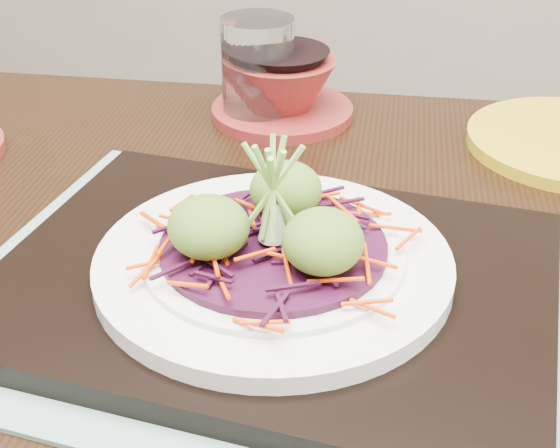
% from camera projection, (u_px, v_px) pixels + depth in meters
% --- Properties ---
extents(dining_table, '(1.17, 0.83, 0.70)m').
position_uv_depth(dining_table, '(251.00, 368.00, 0.63)').
color(dining_table, black).
rests_on(dining_table, ground).
extents(placemat, '(0.46, 0.38, 0.00)m').
position_uv_depth(placemat, '(274.00, 293.00, 0.55)').
color(placemat, gray).
rests_on(placemat, dining_table).
extents(serving_tray, '(0.40, 0.31, 0.02)m').
position_uv_depth(serving_tray, '(274.00, 281.00, 0.55)').
color(serving_tray, black).
rests_on(serving_tray, placemat).
extents(white_plate, '(0.25, 0.25, 0.02)m').
position_uv_depth(white_plate, '(273.00, 261.00, 0.54)').
color(white_plate, white).
rests_on(white_plate, serving_tray).
extents(cabbage_bed, '(0.16, 0.16, 0.01)m').
position_uv_depth(cabbage_bed, '(273.00, 246.00, 0.53)').
color(cabbage_bed, '#390B23').
rests_on(cabbage_bed, white_plate).
extents(carrot_julienne, '(0.19, 0.19, 0.01)m').
position_uv_depth(carrot_julienne, '(273.00, 237.00, 0.53)').
color(carrot_julienne, '#E53A04').
rests_on(carrot_julienne, cabbage_bed).
extents(guacamole_scoops, '(0.14, 0.12, 0.04)m').
position_uv_depth(guacamole_scoops, '(273.00, 219.00, 0.52)').
color(guacamole_scoops, '#5C8126').
rests_on(guacamole_scoops, cabbage_bed).
extents(scallion_garnish, '(0.06, 0.06, 0.09)m').
position_uv_depth(scallion_garnish, '(273.00, 194.00, 0.51)').
color(scallion_garnish, '#83C44E').
rests_on(scallion_garnish, cabbage_bed).
extents(water_glass, '(0.10, 0.10, 0.11)m').
position_uv_depth(water_glass, '(258.00, 70.00, 0.80)').
color(water_glass, white).
rests_on(water_glass, dining_table).
extents(terracotta_bowl_set, '(0.19, 0.19, 0.06)m').
position_uv_depth(terracotta_bowl_set, '(282.00, 91.00, 0.81)').
color(terracotta_bowl_set, maroon).
rests_on(terracotta_bowl_set, dining_table).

